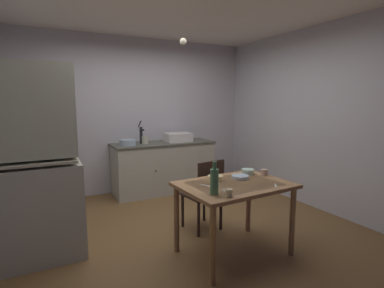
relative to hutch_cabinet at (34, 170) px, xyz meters
name	(u,v)px	position (x,y,z in m)	size (l,w,h in m)	color
ground_plane	(184,228)	(1.61, -0.04, -0.91)	(5.11, 5.11, 0.00)	brown
wall_back	(137,116)	(1.61, 1.87, 0.42)	(4.21, 0.10, 2.65)	silver
wall_right	(308,118)	(3.72, -0.04, 0.42)	(0.10, 3.82, 2.65)	silver
ceiling_slab	(183,1)	(1.61, -0.04, 1.79)	(4.21, 3.82, 0.10)	silver
hutch_cabinet	(34,170)	(0.00, 0.00, 0.00)	(0.85, 0.58, 1.94)	#B3B2A2
counter_cabinet	(164,167)	(1.96, 1.50, -0.47)	(1.75, 0.64, 0.87)	#B3B2A2
sink_basin	(178,137)	(2.24, 1.50, 0.04)	(0.44, 0.34, 0.15)	white
hand_pump	(141,134)	(1.58, 1.54, 0.13)	(0.05, 0.27, 0.39)	#232328
mixing_bowl_counter	(128,142)	(1.33, 1.45, 0.01)	(0.27, 0.27, 0.10)	#9EB2C6
stoneware_crock	(145,140)	(1.63, 1.50, 0.03)	(0.11, 0.11, 0.13)	beige
dining_table	(234,193)	(1.80, -0.84, -0.25)	(1.15, 0.85, 0.75)	#996F47
chair_far_side	(205,193)	(1.81, -0.22, -0.43)	(0.45, 0.45, 0.89)	#2F201E
serving_bowl_wide	(215,178)	(1.68, -0.66, -0.13)	(0.16, 0.16, 0.05)	beige
soup_bowl_small	(248,171)	(2.17, -0.59, -0.13)	(0.15, 0.15, 0.05)	#ADD1C1
sauce_dish	(240,177)	(1.97, -0.71, -0.14)	(0.19, 0.19, 0.03)	#9EB2C6
teacup_cream	(264,173)	(2.28, -0.73, -0.12)	(0.08, 0.08, 0.07)	tan
mug_dark	(229,193)	(1.50, -1.17, -0.12)	(0.06, 0.06, 0.07)	beige
glass_bottle	(214,181)	(1.44, -1.04, -0.03)	(0.08, 0.08, 0.30)	#4C7F56
table_knife	(210,186)	(1.51, -0.83, -0.15)	(0.22, 0.02, 0.01)	silver
teaspoon_near_bowl	(276,186)	(2.10, -1.11, -0.15)	(0.13, 0.02, 0.01)	beige
teaspoon_by_cup	(226,191)	(1.57, -1.03, -0.15)	(0.12, 0.02, 0.01)	beige
pendant_bulb	(183,41)	(1.63, 0.00, 1.36)	(0.08, 0.08, 0.08)	#F9EFCC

